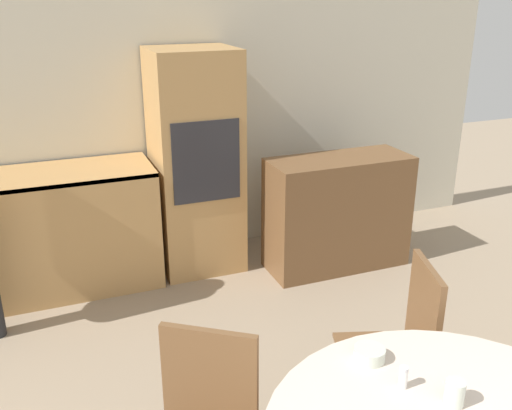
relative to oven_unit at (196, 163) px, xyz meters
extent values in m
cube|color=beige|center=(-0.24, 0.34, 0.44)|extent=(6.13, 0.05, 2.60)
cube|color=tan|center=(-1.40, -0.01, -0.41)|extent=(2.10, 0.60, 0.91)
cube|color=tan|center=(0.00, 0.00, 0.00)|extent=(0.63, 0.58, 1.72)
cube|color=#28282D|center=(0.00, -0.29, 0.09)|extent=(0.50, 0.01, 0.60)
cube|color=brown|center=(1.02, -0.43, -0.41)|extent=(1.12, 0.45, 0.90)
cube|color=brown|center=(-0.63, -2.35, -0.16)|extent=(0.33, 0.24, 0.47)
cylinder|color=brown|center=(0.18, -1.97, -0.64)|extent=(0.04, 0.04, 0.45)
cylinder|color=brown|center=(0.49, -2.07, -0.64)|extent=(0.04, 0.04, 0.45)
cube|color=brown|center=(0.29, -2.17, -0.40)|extent=(0.51, 0.51, 0.02)
cube|color=brown|center=(0.46, -2.23, -0.16)|extent=(0.15, 0.37, 0.47)
cylinder|color=silver|center=(0.09, -2.87, -0.04)|extent=(0.07, 0.07, 0.10)
cylinder|color=silver|center=(-0.04, -2.54, -0.06)|extent=(0.12, 0.12, 0.05)
cylinder|color=white|center=(-0.02, -2.73, -0.05)|extent=(0.03, 0.03, 0.07)
cylinder|color=silver|center=(-0.02, -2.73, 0.00)|extent=(0.03, 0.03, 0.01)
camera|label=1|loc=(-1.12, -4.09, 1.25)|focal=40.00mm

